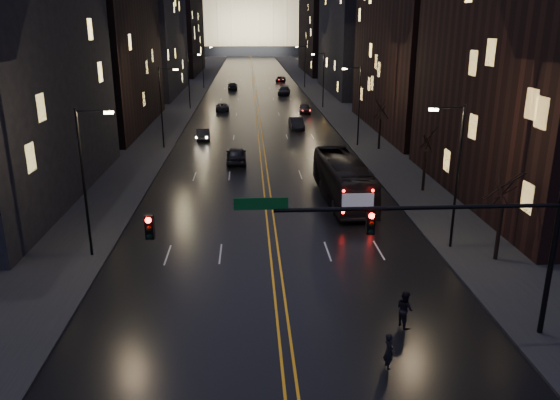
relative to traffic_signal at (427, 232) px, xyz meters
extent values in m
plane|color=black|center=(-5.91, 0.00, -5.10)|extent=(900.00, 900.00, 0.00)
cube|color=black|center=(-5.91, 130.00, -5.09)|extent=(20.00, 320.00, 0.02)
cube|color=black|center=(-19.91, 130.00, -5.02)|extent=(8.00, 320.00, 0.16)
cube|color=black|center=(8.09, 130.00, -5.02)|extent=(8.00, 320.00, 0.16)
cube|color=orange|center=(-5.91, 130.00, -5.08)|extent=(0.62, 320.00, 0.01)
cube|color=black|center=(-26.91, 54.00, 8.90)|extent=(12.00, 30.00, 28.00)
cube|color=black|center=(-26.91, 92.00, 4.90)|extent=(12.00, 34.00, 20.00)
cube|color=black|center=(-26.91, 140.00, 6.90)|extent=(12.00, 40.00, 24.00)
cube|color=black|center=(15.09, 20.00, 6.90)|extent=(12.00, 26.00, 24.00)
cube|color=black|center=(15.09, 92.00, 7.90)|extent=(12.00, 34.00, 26.00)
cube|color=black|center=(15.09, 140.00, 5.90)|extent=(12.00, 40.00, 22.00)
cube|color=black|center=(-5.91, 250.00, -3.10)|extent=(90.00, 50.00, 4.00)
cube|color=#DDBF80|center=(-5.91, 250.00, 10.90)|extent=(80.00, 36.00, 24.00)
cylinder|color=black|center=(5.59, 0.00, -1.60)|extent=(0.24, 0.24, 7.00)
cylinder|color=black|center=(-0.41, 0.00, 1.10)|extent=(12.00, 0.18, 0.18)
cube|color=black|center=(-11.41, 0.00, 0.50)|extent=(0.35, 0.30, 1.00)
cube|color=black|center=(-2.41, 0.00, 0.50)|extent=(0.35, 0.30, 1.00)
sphere|color=#FF0705|center=(-11.41, -0.18, 0.85)|extent=(0.24, 0.24, 0.24)
sphere|color=#FF0705|center=(-2.41, -0.18, 0.85)|extent=(0.24, 0.24, 0.24)
cube|color=#053F14|center=(-6.91, 0.00, 1.40)|extent=(2.20, 0.06, 0.50)
cylinder|color=black|center=(5.09, 10.00, -0.60)|extent=(0.16, 0.16, 9.00)
cylinder|color=black|center=(4.19, 10.00, 3.70)|extent=(1.80, 0.10, 0.10)
cube|color=beige|center=(3.29, 10.00, 3.60)|extent=(0.50, 0.25, 0.15)
cylinder|color=black|center=(-16.91, 10.00, -0.60)|extent=(0.16, 0.16, 9.00)
cylinder|color=black|center=(-16.01, 10.00, 3.70)|extent=(1.80, 0.10, 0.10)
cube|color=beige|center=(-15.11, 10.00, 3.60)|extent=(0.50, 0.25, 0.15)
cylinder|color=black|center=(5.09, 40.00, -0.60)|extent=(0.16, 0.16, 9.00)
cylinder|color=black|center=(4.19, 40.00, 3.70)|extent=(1.80, 0.10, 0.10)
cube|color=beige|center=(3.29, 40.00, 3.60)|extent=(0.50, 0.25, 0.15)
cylinder|color=black|center=(-16.91, 40.00, -0.60)|extent=(0.16, 0.16, 9.00)
cylinder|color=black|center=(-16.01, 40.00, 3.70)|extent=(1.80, 0.10, 0.10)
cube|color=beige|center=(-15.11, 40.00, 3.60)|extent=(0.50, 0.25, 0.15)
cylinder|color=black|center=(5.09, 70.00, -0.60)|extent=(0.16, 0.16, 9.00)
cylinder|color=black|center=(4.19, 70.00, 3.70)|extent=(1.80, 0.10, 0.10)
cube|color=beige|center=(3.29, 70.00, 3.60)|extent=(0.50, 0.25, 0.15)
cylinder|color=black|center=(-16.91, 70.00, -0.60)|extent=(0.16, 0.16, 9.00)
cylinder|color=black|center=(-16.01, 70.00, 3.70)|extent=(1.80, 0.10, 0.10)
cube|color=beige|center=(-15.11, 70.00, 3.60)|extent=(0.50, 0.25, 0.15)
cylinder|color=black|center=(5.09, 100.00, -0.60)|extent=(0.16, 0.16, 9.00)
cylinder|color=black|center=(4.19, 100.00, 3.70)|extent=(1.80, 0.10, 0.10)
cube|color=beige|center=(3.29, 100.00, 3.60)|extent=(0.50, 0.25, 0.15)
cylinder|color=black|center=(-16.91, 100.00, -0.60)|extent=(0.16, 0.16, 9.00)
cylinder|color=black|center=(-16.01, 100.00, 3.70)|extent=(1.80, 0.10, 0.10)
cube|color=beige|center=(-15.11, 100.00, 3.60)|extent=(0.50, 0.25, 0.15)
cylinder|color=black|center=(7.09, 8.00, -3.35)|extent=(0.24, 0.24, 3.50)
cylinder|color=black|center=(7.09, 22.00, -3.35)|extent=(0.24, 0.24, 3.50)
cylinder|color=black|center=(7.09, 38.00, -3.35)|extent=(0.24, 0.24, 3.50)
imported|color=black|center=(0.02, 20.22, -3.41)|extent=(3.32, 12.23, 3.38)
imported|color=black|center=(-8.64, 32.90, -4.26)|extent=(2.08, 4.98, 1.68)
imported|color=black|center=(-12.90, 44.82, -4.38)|extent=(1.92, 4.48, 1.44)
imported|color=black|center=(-11.55, 68.02, -4.47)|extent=(2.37, 4.69, 1.27)
imported|color=black|center=(-10.60, 98.39, -4.37)|extent=(2.09, 5.08, 1.47)
imported|color=black|center=(-0.99, 50.93, -4.30)|extent=(1.82, 4.94, 1.61)
imported|color=black|center=(1.52, 64.62, -4.34)|extent=(2.13, 4.60, 1.53)
imported|color=black|center=(-0.21, 87.99, -4.29)|extent=(2.95, 5.85, 1.63)
imported|color=black|center=(0.63, 113.78, -4.44)|extent=(2.80, 5.00, 1.32)
imported|color=black|center=(-1.85, -2.00, -4.32)|extent=(0.48, 0.63, 1.56)
imported|color=black|center=(-0.31, 1.15, -4.21)|extent=(0.74, 0.97, 1.78)
camera|label=1|loc=(-7.35, -20.83, 8.28)|focal=35.00mm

